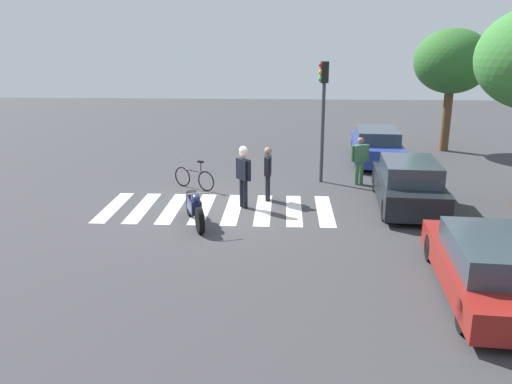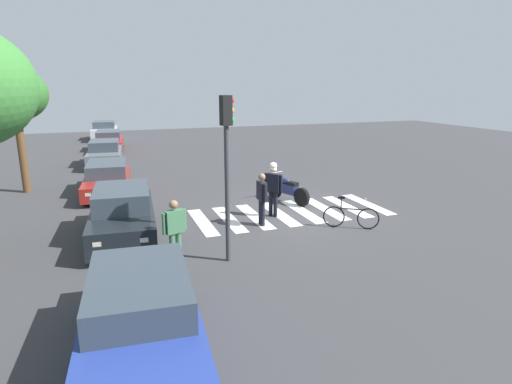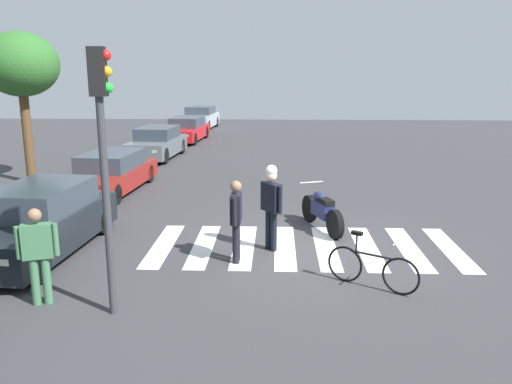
{
  "view_description": "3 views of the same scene",
  "coord_description": "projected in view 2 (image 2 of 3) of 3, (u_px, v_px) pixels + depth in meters",
  "views": [
    {
      "loc": [
        14.75,
        1.95,
        4.82
      ],
      "look_at": [
        0.64,
        1.17,
        0.73
      ],
      "focal_mm": 36.99,
      "sensor_mm": 36.0,
      "label": 1
    },
    {
      "loc": [
        -13.2,
        6.05,
        4.4
      ],
      "look_at": [
        -0.21,
        1.37,
        0.91
      ],
      "focal_mm": 30.3,
      "sensor_mm": 36.0,
      "label": 2
    },
    {
      "loc": [
        -10.89,
        0.65,
        3.8
      ],
      "look_at": [
        0.29,
        1.1,
        1.16
      ],
      "focal_mm": 36.51,
      "sensor_mm": 36.0,
      "label": 3
    }
  ],
  "objects": [
    {
      "name": "ground_plane",
      "position": [
        291.0,
        212.0,
        15.11
      ],
      "size": [
        60.0,
        60.0,
        0.0
      ],
      "primitive_type": "plane",
      "color": "#38383A"
    },
    {
      "name": "police_motorcycle",
      "position": [
        288.0,
        190.0,
        16.34
      ],
      "size": [
        2.09,
        0.95,
        1.06
      ],
      "color": "black",
      "rests_on": "ground_plane"
    },
    {
      "name": "leaning_bicycle",
      "position": [
        351.0,
        216.0,
        13.4
      ],
      "size": [
        0.94,
        1.48,
        1.0
      ],
      "color": "black",
      "rests_on": "ground_plane"
    },
    {
      "name": "officer_on_foot",
      "position": [
        273.0,
        185.0,
        14.42
      ],
      "size": [
        0.57,
        0.47,
        1.86
      ],
      "color": "black",
      "rests_on": "ground_plane"
    },
    {
      "name": "officer_by_motorcycle",
      "position": [
        262.0,
        196.0,
        13.53
      ],
      "size": [
        0.67,
        0.22,
        1.68
      ],
      "color": "black",
      "rests_on": "ground_plane"
    },
    {
      "name": "pedestrian_bystander",
      "position": [
        175.0,
        228.0,
        10.63
      ],
      "size": [
        0.35,
        0.63,
        1.64
      ],
      "color": "#3F724C",
      "rests_on": "ground_plane"
    },
    {
      "name": "crosswalk_stripes",
      "position": [
        291.0,
        212.0,
        15.11
      ],
      "size": [
        2.93,
        6.75,
        0.01
      ],
      "color": "silver",
      "rests_on": "ground_plane"
    },
    {
      "name": "car_blue_hatchback",
      "position": [
        141.0,
        319.0,
        7.05
      ],
      "size": [
        4.72,
        2.15,
        1.38
      ],
      "color": "black",
      "rests_on": "ground_plane"
    },
    {
      "name": "car_black_suv",
      "position": [
        123.0,
        215.0,
        12.57
      ],
      "size": [
        4.43,
        2.06,
        1.44
      ],
      "color": "black",
      "rests_on": "ground_plane"
    },
    {
      "name": "car_maroon_wagon",
      "position": [
        108.0,
        179.0,
        17.7
      ],
      "size": [
        4.65,
        2.05,
        1.25
      ],
      "color": "black",
      "rests_on": "ground_plane"
    },
    {
      "name": "car_grey_coupe",
      "position": [
        105.0,
        154.0,
        23.62
      ],
      "size": [
        4.21,
        2.0,
        1.35
      ],
      "color": "black",
      "rests_on": "ground_plane"
    },
    {
      "name": "car_red_convertible",
      "position": [
        109.0,
        141.0,
        28.85
      ],
      "size": [
        4.44,
        2.02,
        1.3
      ],
      "color": "black",
      "rests_on": "ground_plane"
    },
    {
      "name": "car_silver_sedan",
      "position": [
        105.0,
        131.0,
        34.42
      ],
      "size": [
        4.27,
        2.13,
        1.45
      ],
      "color": "black",
      "rests_on": "ground_plane"
    },
    {
      "name": "traffic_light_pole",
      "position": [
        227.0,
        153.0,
        10.35
      ],
      "size": [
        0.27,
        0.34,
        4.13
      ],
      "color": "#38383D",
      "rests_on": "ground_plane"
    },
    {
      "name": "street_tree_far",
      "position": [
        15.0,
        95.0,
        16.98
      ],
      "size": [
        2.49,
        2.49,
        5.04
      ],
      "color": "brown",
      "rests_on": "ground_plane"
    }
  ]
}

